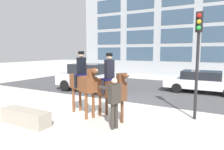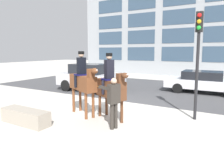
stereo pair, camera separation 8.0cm
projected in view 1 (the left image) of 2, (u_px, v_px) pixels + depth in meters
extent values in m
plane|color=beige|center=(120.00, 104.00, 9.78)|extent=(80.00, 80.00, 0.00)
cube|color=#444447|center=(151.00, 88.00, 13.91)|extent=(22.70, 8.50, 0.01)
cube|color=#33475B|center=(109.00, 54.00, 24.50)|extent=(3.20, 0.02, 1.50)
cube|color=#33475B|center=(139.00, 54.00, 22.59)|extent=(3.20, 0.02, 1.50)
cube|color=#33475B|center=(176.00, 54.00, 20.67)|extent=(3.20, 0.02, 1.50)
cube|color=#33475B|center=(219.00, 54.00, 18.76)|extent=(3.20, 0.02, 1.50)
cube|color=#33475B|center=(109.00, 38.00, 24.28)|extent=(3.20, 0.02, 1.50)
cube|color=#33475B|center=(140.00, 37.00, 22.37)|extent=(3.20, 0.02, 1.50)
cube|color=#33475B|center=(176.00, 36.00, 20.46)|extent=(3.20, 0.02, 1.50)
cube|color=#33475B|center=(220.00, 34.00, 18.54)|extent=(3.20, 0.02, 1.50)
cube|color=#33475B|center=(109.00, 22.00, 24.07)|extent=(3.20, 0.02, 1.50)
cube|color=#33475B|center=(140.00, 20.00, 22.15)|extent=(3.20, 0.02, 1.50)
cube|color=#33475B|center=(177.00, 17.00, 20.24)|extent=(3.20, 0.02, 1.50)
cube|color=#33475B|center=(222.00, 13.00, 18.32)|extent=(3.20, 0.02, 1.50)
cube|color=#33475B|center=(109.00, 6.00, 23.85)|extent=(3.20, 0.02, 1.50)
cube|color=#33475B|center=(140.00, 2.00, 21.93)|extent=(3.20, 0.02, 1.50)
cube|color=brown|center=(83.00, 83.00, 7.98)|extent=(1.62, 1.09, 0.59)
cylinder|color=brown|center=(93.00, 105.00, 7.70)|extent=(0.11, 0.11, 1.02)
cylinder|color=brown|center=(86.00, 106.00, 7.52)|extent=(0.11, 0.11, 1.02)
cylinder|color=brown|center=(80.00, 99.00, 8.63)|extent=(0.11, 0.11, 1.02)
cylinder|color=brown|center=(74.00, 100.00, 8.45)|extent=(0.11, 0.11, 1.02)
cube|color=brown|center=(91.00, 76.00, 7.37)|extent=(0.29, 0.31, 0.51)
cube|color=#382314|center=(89.00, 75.00, 7.47)|extent=(0.07, 0.09, 0.46)
ellipsoid|color=brown|center=(95.00, 71.00, 7.12)|extent=(0.39, 0.33, 0.20)
cube|color=silver|center=(96.00, 71.00, 7.03)|extent=(0.13, 0.10, 0.08)
cylinder|color=#382314|center=(74.00, 83.00, 8.67)|extent=(0.09, 0.09, 0.55)
cube|color=#14144C|center=(82.00, 75.00, 8.01)|extent=(0.64, 0.64, 0.05)
cube|color=black|center=(81.00, 66.00, 7.97)|extent=(0.34, 0.38, 0.66)
sphere|color=#D1A889|center=(81.00, 55.00, 7.92)|extent=(0.22, 0.22, 0.22)
cylinder|color=black|center=(81.00, 53.00, 7.91)|extent=(0.24, 0.24, 0.12)
cylinder|color=black|center=(88.00, 80.00, 8.19)|extent=(0.11, 0.11, 0.48)
cylinder|color=black|center=(76.00, 82.00, 7.88)|extent=(0.11, 0.11, 0.48)
cube|color=#59331E|center=(110.00, 89.00, 7.45)|extent=(1.52, 1.10, 0.65)
cylinder|color=#59331E|center=(122.00, 111.00, 7.17)|extent=(0.11, 0.11, 0.85)
cylinder|color=#59331E|center=(115.00, 113.00, 7.01)|extent=(0.11, 0.11, 0.85)
cylinder|color=#59331E|center=(107.00, 104.00, 8.07)|extent=(0.11, 0.11, 0.85)
cylinder|color=#59331E|center=(100.00, 106.00, 7.91)|extent=(0.11, 0.11, 0.85)
cube|color=#59331E|center=(121.00, 81.00, 6.86)|extent=(0.29, 0.31, 0.54)
cube|color=black|center=(119.00, 80.00, 6.96)|extent=(0.07, 0.09, 0.49)
ellipsoid|color=#59331E|center=(125.00, 75.00, 6.61)|extent=(0.36, 0.32, 0.18)
cube|color=silver|center=(127.00, 75.00, 6.53)|extent=(0.12, 0.10, 0.07)
cylinder|color=black|center=(100.00, 88.00, 8.12)|extent=(0.09, 0.09, 0.55)
cube|color=#14144C|center=(109.00, 79.00, 7.47)|extent=(0.62, 0.64, 0.05)
cube|color=black|center=(109.00, 69.00, 7.43)|extent=(0.35, 0.39, 0.70)
sphere|color=#D1A889|center=(109.00, 57.00, 7.38)|extent=(0.22, 0.22, 0.22)
cylinder|color=black|center=(109.00, 55.00, 7.37)|extent=(0.24, 0.24, 0.12)
cylinder|color=black|center=(115.00, 86.00, 7.65)|extent=(0.11, 0.11, 0.52)
cylinder|color=black|center=(103.00, 87.00, 7.36)|extent=(0.11, 0.11, 0.52)
cylinder|color=#332D28|center=(113.00, 117.00, 6.55)|extent=(0.13, 0.13, 0.86)
cylinder|color=#332D28|center=(116.00, 116.00, 6.66)|extent=(0.13, 0.13, 0.86)
cube|color=#332D28|center=(114.00, 94.00, 6.52)|extent=(0.35, 0.45, 0.65)
sphere|color=#D1A889|center=(114.00, 81.00, 6.47)|extent=(0.20, 0.20, 0.20)
cube|color=#332D28|center=(105.00, 88.00, 6.59)|extent=(0.55, 0.28, 0.09)
cone|color=orange|center=(99.00, 87.00, 6.85)|extent=(0.18, 0.11, 0.04)
cube|color=#B7B7BC|center=(90.00, 79.00, 12.94)|extent=(4.31, 1.80, 0.78)
cube|color=black|center=(88.00, 69.00, 12.91)|extent=(2.16, 1.58, 0.62)
cylinder|color=black|center=(100.00, 89.00, 11.62)|extent=(0.74, 0.22, 0.74)
cylinder|color=black|center=(114.00, 85.00, 13.06)|extent=(0.74, 0.22, 0.74)
cylinder|color=black|center=(65.00, 86.00, 12.91)|extent=(0.74, 0.22, 0.74)
cylinder|color=black|center=(81.00, 82.00, 14.34)|extent=(0.74, 0.22, 0.74)
cube|color=silver|center=(203.00, 83.00, 12.47)|extent=(4.55, 1.92, 0.55)
cube|color=black|center=(201.00, 75.00, 12.47)|extent=(2.27, 1.69, 0.49)
cylinder|color=black|center=(177.00, 88.00, 12.41)|extent=(0.61, 0.23, 0.61)
cylinder|color=black|center=(182.00, 84.00, 13.95)|extent=(0.61, 0.23, 0.61)
cylinder|color=black|center=(197.00, 77.00, 7.41)|extent=(0.11, 0.11, 3.26)
cube|color=black|center=(199.00, 22.00, 7.18)|extent=(0.24, 0.19, 0.72)
sphere|color=red|center=(199.00, 15.00, 7.05)|extent=(0.15, 0.15, 0.15)
sphere|color=orange|center=(199.00, 22.00, 7.08)|extent=(0.15, 0.15, 0.15)
sphere|color=green|center=(199.00, 28.00, 7.10)|extent=(0.15, 0.15, 0.15)
cube|color=#9E9384|center=(25.00, 117.00, 7.04)|extent=(1.98, 0.56, 0.52)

